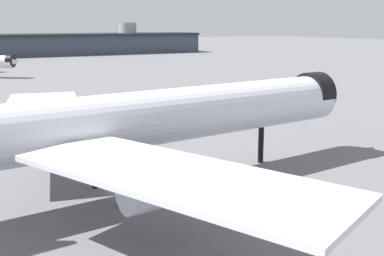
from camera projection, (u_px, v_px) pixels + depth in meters
ground at (128, 188)px, 51.22m from camera, size 900.00×900.00×0.00m
airliner_near_gate at (126, 122)px, 48.41m from camera, size 65.08×59.64×17.17m
traffic_cone_near_nose at (1, 133)px, 75.32m from camera, size 0.46×0.46×0.58m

